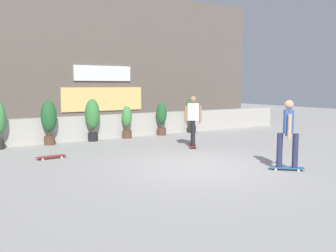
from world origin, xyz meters
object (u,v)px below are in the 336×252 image
potted_plant_1 (49,119)px  skateboard_near_camera (51,157)px  skater_by_wall_left (193,119)px  potted_plant_2 (92,117)px  skater_by_wall_right (288,132)px  potted_plant_5 (192,112)px  potted_plant_3 (127,121)px  potted_plant_4 (162,117)px

potted_plant_1 → skateboard_near_camera: (-0.59, -2.46, -0.83)m
skateboard_near_camera → skater_by_wall_left: bearing=-7.5°
potted_plant_2 → skater_by_wall_right: size_ratio=0.91×
potted_plant_1 → potted_plant_5: (6.07, -0.00, 0.02)m
potted_plant_1 → skater_by_wall_left: skater_by_wall_left is taller
potted_plant_5 → skater_by_wall_left: size_ratio=0.92×
potted_plant_1 → potted_plant_2: bearing=0.0°
potted_plant_3 → skater_by_wall_right: skater_by_wall_right is taller
potted_plant_1 → potted_plant_2: (1.57, 0.00, 0.01)m
skater_by_wall_left → skateboard_near_camera: bearing=172.5°
skater_by_wall_right → skateboard_near_camera: (-4.44, 4.46, -0.88)m
potted_plant_1 → skater_by_wall_right: 7.91m
skateboard_near_camera → potted_plant_4: bearing=25.6°
skater_by_wall_right → potted_plant_4: bearing=84.3°
skater_by_wall_right → potted_plant_5: bearing=72.1°
potted_plant_4 → skater_by_wall_left: skater_by_wall_left is taller
potted_plant_4 → skateboard_near_camera: 5.72m
potted_plant_2 → potted_plant_5: bearing=-0.0°
potted_plant_1 → skater_by_wall_right: skater_by_wall_right is taller
skater_by_wall_left → potted_plant_1: bearing=141.9°
potted_plant_5 → skateboard_near_camera: bearing=-159.8°
potted_plant_1 → potted_plant_5: potted_plant_5 is taller
potted_plant_2 → potted_plant_5: size_ratio=0.99×
potted_plant_2 → skateboard_near_camera: size_ratio=1.91×
skateboard_near_camera → potted_plant_1: bearing=76.4°
potted_plant_3 → potted_plant_4: 1.58m
potted_plant_3 → skater_by_wall_right: 6.97m
potted_plant_2 → potted_plant_3: bearing=0.0°
skater_by_wall_left → skateboard_near_camera: 4.60m
potted_plant_5 → skateboard_near_camera: size_ratio=1.93×
potted_plant_2 → skater_by_wall_left: 3.82m
potted_plant_1 → potted_plant_4: 4.53m
potted_plant_2 → skater_by_wall_right: skater_by_wall_right is taller
skateboard_near_camera → potted_plant_2: bearing=48.7°
potted_plant_5 → skater_by_wall_left: 3.75m
potted_plant_4 → potted_plant_5: bearing=-0.0°
potted_plant_1 → potted_plant_3: size_ratio=1.23×
potted_plant_2 → skater_by_wall_left: bearing=-52.7°
potted_plant_4 → skater_by_wall_left: (-0.65, -3.04, 0.20)m
potted_plant_1 → skater_by_wall_right: (3.84, -6.91, 0.05)m
potted_plant_1 → skater_by_wall_left: size_ratio=0.90×
potted_plant_3 → potted_plant_5: size_ratio=0.80×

